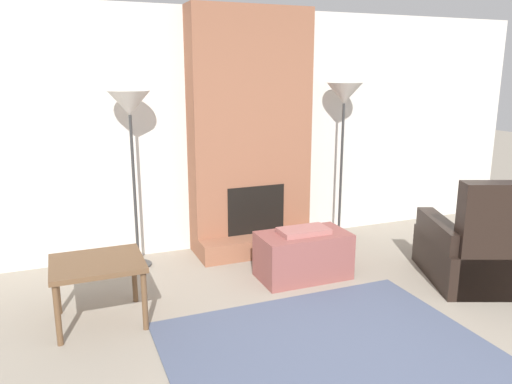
{
  "coord_description": "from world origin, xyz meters",
  "views": [
    {
      "loc": [
        -1.95,
        -2.03,
        1.94
      ],
      "look_at": [
        0.0,
        2.83,
        0.67
      ],
      "focal_mm": 35.0,
      "sensor_mm": 36.0,
      "label": 1
    }
  ],
  "objects_px": {
    "floor_lamp_left": "(130,111)",
    "floor_lamp_right": "(344,101)",
    "side_table": "(97,269)",
    "ottoman": "(303,255)",
    "armchair": "(486,253)"
  },
  "relations": [
    {
      "from": "side_table",
      "to": "floor_lamp_right",
      "type": "height_order",
      "value": "floor_lamp_right"
    },
    {
      "from": "floor_lamp_left",
      "to": "floor_lamp_right",
      "type": "relative_size",
      "value": 0.97
    },
    {
      "from": "ottoman",
      "to": "side_table",
      "type": "bearing_deg",
      "value": -174.28
    },
    {
      "from": "ottoman",
      "to": "floor_lamp_left",
      "type": "relative_size",
      "value": 0.49
    },
    {
      "from": "side_table",
      "to": "floor_lamp_right",
      "type": "xyz_separation_m",
      "value": [
        2.84,
        1.08,
        1.17
      ]
    },
    {
      "from": "floor_lamp_right",
      "to": "ottoman",
      "type": "bearing_deg",
      "value": -136.37
    },
    {
      "from": "ottoman",
      "to": "floor_lamp_left",
      "type": "xyz_separation_m",
      "value": [
        -1.43,
        0.89,
        1.34
      ]
    },
    {
      "from": "floor_lamp_right",
      "to": "side_table",
      "type": "bearing_deg",
      "value": -159.07
    },
    {
      "from": "armchair",
      "to": "floor_lamp_right",
      "type": "distance_m",
      "value": 2.2
    },
    {
      "from": "floor_lamp_left",
      "to": "floor_lamp_right",
      "type": "height_order",
      "value": "floor_lamp_right"
    },
    {
      "from": "side_table",
      "to": "floor_lamp_right",
      "type": "distance_m",
      "value": 3.26
    },
    {
      "from": "ottoman",
      "to": "floor_lamp_right",
      "type": "height_order",
      "value": "floor_lamp_right"
    },
    {
      "from": "armchair",
      "to": "floor_lamp_left",
      "type": "bearing_deg",
      "value": -7.17
    },
    {
      "from": "armchair",
      "to": "floor_lamp_left",
      "type": "distance_m",
      "value": 3.62
    },
    {
      "from": "side_table",
      "to": "floor_lamp_left",
      "type": "distance_m",
      "value": 1.63
    }
  ]
}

